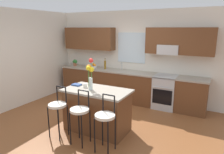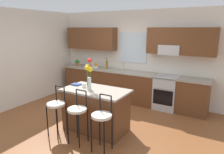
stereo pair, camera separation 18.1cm
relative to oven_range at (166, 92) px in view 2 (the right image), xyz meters
name	(u,v)px [view 2 (the right image)]	position (x,y,z in m)	size (l,w,h in m)	color
ground_plane	(97,122)	(-1.17, -1.68, -0.46)	(14.00, 14.00, 0.00)	brown
wall_left	(31,57)	(-3.73, -1.38, 0.89)	(0.12, 4.60, 2.70)	silver
back_wall_assembly	(134,51)	(-1.14, 0.31, 1.05)	(5.60, 0.50, 2.70)	silver
counter_run	(128,86)	(-1.17, 0.02, 0.01)	(4.56, 0.64, 0.92)	brown
sink_faucet	(123,65)	(-1.42, 0.17, 0.60)	(0.02, 0.13, 0.23)	#B7BABC
oven_range	(166,92)	(0.00, 0.00, 0.00)	(0.60, 0.64, 0.92)	#B7BABC
kitchen_island	(96,110)	(-0.96, -1.99, 0.00)	(1.41, 0.78, 0.92)	brown
bar_stool_near	(56,106)	(-1.51, -2.60, 0.18)	(0.36, 0.36, 1.04)	black
bar_stool_middle	(78,112)	(-0.96, -2.60, 0.18)	(0.36, 0.36, 1.04)	black
bar_stool_far	(102,118)	(-0.41, -2.60, 0.18)	(0.36, 0.36, 1.04)	black
flower_vase	(89,72)	(-1.08, -2.05, 0.83)	(0.16, 0.19, 0.66)	silver
mug_ceramic	(84,85)	(-1.27, -1.98, 0.51)	(0.08, 0.08, 0.09)	silver
cookbook	(76,84)	(-1.54, -1.93, 0.48)	(0.20, 0.15, 0.03)	navy
fruit_bowl_oranges	(96,66)	(-2.37, 0.03, 0.51)	(0.24, 0.24, 0.16)	silver
bottle_olive_oil	(107,65)	(-1.93, 0.02, 0.60)	(0.06, 0.06, 0.34)	olive
potted_plant_small	(77,62)	(-3.12, 0.02, 0.59)	(0.19, 0.13, 0.22)	#9E5B3D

